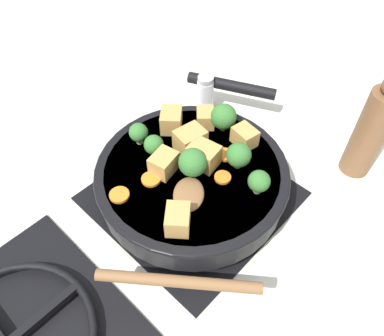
{
  "coord_description": "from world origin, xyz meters",
  "views": [
    {
      "loc": [
        -0.28,
        0.3,
        0.55
      ],
      "look_at": [
        0.0,
        0.0,
        0.08
      ],
      "focal_mm": 35.0,
      "sensor_mm": 36.0,
      "label": 1
    }
  ],
  "objects_px": {
    "skillet_pan": "(193,176)",
    "pepper_mill": "(371,131)",
    "wooden_spoon": "(183,238)",
    "salt_shaker": "(205,94)"
  },
  "relations": [
    {
      "from": "skillet_pan",
      "to": "pepper_mill",
      "type": "xyz_separation_m",
      "value": [
        -0.18,
        -0.26,
        0.04
      ]
    },
    {
      "from": "wooden_spoon",
      "to": "salt_shaker",
      "type": "bearing_deg",
      "value": -52.66
    },
    {
      "from": "pepper_mill",
      "to": "salt_shaker",
      "type": "distance_m",
      "value": 0.34
    },
    {
      "from": "skillet_pan",
      "to": "pepper_mill",
      "type": "height_order",
      "value": "pepper_mill"
    },
    {
      "from": "skillet_pan",
      "to": "salt_shaker",
      "type": "relative_size",
      "value": 5.11
    },
    {
      "from": "wooden_spoon",
      "to": "salt_shaker",
      "type": "relative_size",
      "value": 2.61
    },
    {
      "from": "skillet_pan",
      "to": "wooden_spoon",
      "type": "distance_m",
      "value": 0.14
    },
    {
      "from": "skillet_pan",
      "to": "pepper_mill",
      "type": "bearing_deg",
      "value": -124.37
    },
    {
      "from": "skillet_pan",
      "to": "pepper_mill",
      "type": "distance_m",
      "value": 0.32
    },
    {
      "from": "skillet_pan",
      "to": "salt_shaker",
      "type": "height_order",
      "value": "salt_shaker"
    }
  ]
}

